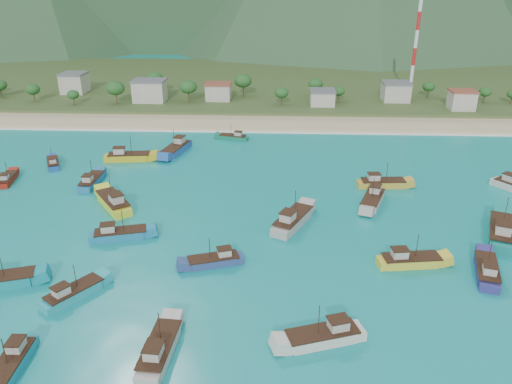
{
  "coord_description": "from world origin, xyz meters",
  "views": [
    {
      "loc": [
        11.95,
        -74.93,
        44.15
      ],
      "look_at": [
        7.69,
        18.0,
        3.0
      ],
      "focal_mm": 35.0,
      "sensor_mm": 36.0,
      "label": 1
    }
  ],
  "objects_px": {
    "boat_8": "(373,200)",
    "boat_17": "(92,182)",
    "radio_tower": "(415,48)",
    "boat_23": "(8,180)",
    "boat_26": "(12,364)",
    "boat_30": "(129,157)",
    "boat_11": "(53,164)",
    "boat_15": "(159,351)",
    "boat_20": "(120,235)",
    "boat_9": "(382,184)",
    "boat_16": "(501,232)",
    "boat_0": "(293,221)",
    "boat_4": "(487,271)",
    "boat_19": "(114,203)",
    "boat_2": "(215,261)",
    "boat_10": "(233,138)",
    "boat_21": "(324,337)",
    "boat_33": "(73,294)",
    "boat_6": "(410,261)",
    "boat_18": "(176,149)"
  },
  "relations": [
    {
      "from": "boat_0",
      "to": "boat_20",
      "type": "relative_size",
      "value": 1.18
    },
    {
      "from": "boat_11",
      "to": "boat_17",
      "type": "bearing_deg",
      "value": -65.52
    },
    {
      "from": "boat_11",
      "to": "boat_20",
      "type": "bearing_deg",
      "value": -78.35
    },
    {
      "from": "boat_4",
      "to": "boat_18",
      "type": "xyz_separation_m",
      "value": [
        -60.44,
        56.03,
        0.22
      ]
    },
    {
      "from": "boat_0",
      "to": "boat_17",
      "type": "distance_m",
      "value": 48.37
    },
    {
      "from": "boat_9",
      "to": "boat_16",
      "type": "xyz_separation_m",
      "value": [
        17.24,
        -22.57,
        0.31
      ]
    },
    {
      "from": "boat_18",
      "to": "boat_21",
      "type": "xyz_separation_m",
      "value": [
        33.38,
        -72.82,
        -0.19
      ]
    },
    {
      "from": "boat_0",
      "to": "boat_11",
      "type": "distance_m",
      "value": 65.56
    },
    {
      "from": "boat_11",
      "to": "boat_17",
      "type": "height_order",
      "value": "boat_17"
    },
    {
      "from": "boat_20",
      "to": "boat_33",
      "type": "height_order",
      "value": "boat_20"
    },
    {
      "from": "boat_17",
      "to": "boat_19",
      "type": "bearing_deg",
      "value": -52.51
    },
    {
      "from": "radio_tower",
      "to": "boat_16",
      "type": "relative_size",
      "value": 2.57
    },
    {
      "from": "boat_8",
      "to": "boat_17",
      "type": "distance_m",
      "value": 62.28
    },
    {
      "from": "boat_8",
      "to": "boat_9",
      "type": "relative_size",
      "value": 1.04
    },
    {
      "from": "boat_20",
      "to": "boat_6",
      "type": "bearing_deg",
      "value": 67.36
    },
    {
      "from": "boat_11",
      "to": "boat_17",
      "type": "distance_m",
      "value": 17.85
    },
    {
      "from": "boat_16",
      "to": "boat_17",
      "type": "height_order",
      "value": "boat_16"
    },
    {
      "from": "boat_11",
      "to": "boat_15",
      "type": "height_order",
      "value": "boat_15"
    },
    {
      "from": "boat_8",
      "to": "boat_23",
      "type": "relative_size",
      "value": 1.27
    },
    {
      "from": "boat_2",
      "to": "boat_26",
      "type": "bearing_deg",
      "value": 120.42
    },
    {
      "from": "boat_4",
      "to": "boat_19",
      "type": "height_order",
      "value": "boat_19"
    },
    {
      "from": "boat_2",
      "to": "boat_23",
      "type": "xyz_separation_m",
      "value": [
        -51.7,
        32.95,
        -0.07
      ]
    },
    {
      "from": "boat_20",
      "to": "boat_33",
      "type": "bearing_deg",
      "value": -19.88
    },
    {
      "from": "boat_20",
      "to": "radio_tower",
      "type": "bearing_deg",
      "value": 129.18
    },
    {
      "from": "boat_10",
      "to": "boat_21",
      "type": "distance_m",
      "value": 87.11
    },
    {
      "from": "radio_tower",
      "to": "boat_11",
      "type": "distance_m",
      "value": 125.89
    },
    {
      "from": "radio_tower",
      "to": "boat_15",
      "type": "bearing_deg",
      "value": -114.74
    },
    {
      "from": "boat_23",
      "to": "boat_2",
      "type": "bearing_deg",
      "value": -43.67
    },
    {
      "from": "boat_6",
      "to": "boat_9",
      "type": "relative_size",
      "value": 0.99
    },
    {
      "from": "boat_17",
      "to": "boat_6",
      "type": "bearing_deg",
      "value": -25.39
    },
    {
      "from": "boat_21",
      "to": "boat_33",
      "type": "relative_size",
      "value": 1.18
    },
    {
      "from": "boat_6",
      "to": "boat_11",
      "type": "distance_m",
      "value": 88.54
    },
    {
      "from": "radio_tower",
      "to": "boat_23",
      "type": "relative_size",
      "value": 4.04
    },
    {
      "from": "boat_2",
      "to": "boat_30",
      "type": "bearing_deg",
      "value": 11.9
    },
    {
      "from": "boat_11",
      "to": "boat_21",
      "type": "bearing_deg",
      "value": -70.71
    },
    {
      "from": "boat_16",
      "to": "boat_19",
      "type": "xyz_separation_m",
      "value": [
        -74.06,
        9.49,
        -0.13
      ]
    },
    {
      "from": "boat_10",
      "to": "boat_17",
      "type": "height_order",
      "value": "boat_17"
    },
    {
      "from": "boat_4",
      "to": "boat_20",
      "type": "relative_size",
      "value": 1.02
    },
    {
      "from": "boat_9",
      "to": "boat_15",
      "type": "relative_size",
      "value": 1.0
    },
    {
      "from": "radio_tower",
      "to": "boat_21",
      "type": "bearing_deg",
      "value": -107.47
    },
    {
      "from": "boat_9",
      "to": "boat_10",
      "type": "distance_m",
      "value": 49.05
    },
    {
      "from": "boat_6",
      "to": "boat_16",
      "type": "bearing_deg",
      "value": 110.62
    },
    {
      "from": "boat_4",
      "to": "boat_20",
      "type": "distance_m",
      "value": 62.4
    },
    {
      "from": "boat_10",
      "to": "boat_11",
      "type": "xyz_separation_m",
      "value": [
        -42.86,
        -23.27,
        0.03
      ]
    },
    {
      "from": "boat_26",
      "to": "boat_21",
      "type": "bearing_deg",
      "value": -171.43
    },
    {
      "from": "boat_8",
      "to": "boat_17",
      "type": "bearing_deg",
      "value": 14.01
    },
    {
      "from": "boat_8",
      "to": "boat_19",
      "type": "relative_size",
      "value": 0.94
    },
    {
      "from": "boat_26",
      "to": "boat_30",
      "type": "bearing_deg",
      "value": -86.28
    },
    {
      "from": "boat_30",
      "to": "boat_21",
      "type": "bearing_deg",
      "value": 26.87
    },
    {
      "from": "boat_10",
      "to": "boat_6",
      "type": "bearing_deg",
      "value": -137.49
    }
  ]
}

